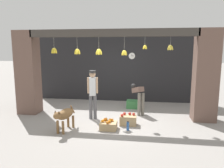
% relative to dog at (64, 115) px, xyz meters
% --- Properties ---
extents(ground_plane, '(60.00, 60.00, 0.00)m').
position_rel_dog_xyz_m(ground_plane, '(1.11, 1.25, -0.46)').
color(ground_plane, gray).
extents(shop_back_wall, '(7.27, 0.12, 2.90)m').
position_rel_dog_xyz_m(shop_back_wall, '(1.11, 3.84, 0.99)').
color(shop_back_wall, '#232326').
rests_on(shop_back_wall, ground_plane).
extents(shop_pillar_left, '(0.70, 0.60, 2.90)m').
position_rel_dog_xyz_m(shop_pillar_left, '(-1.88, 1.55, 0.99)').
color(shop_pillar_left, brown).
rests_on(shop_pillar_left, ground_plane).
extents(shop_pillar_right, '(0.70, 0.60, 2.90)m').
position_rel_dog_xyz_m(shop_pillar_right, '(4.09, 1.55, 0.99)').
color(shop_pillar_right, brown).
rests_on(shop_pillar_right, ground_plane).
extents(storefront_awning, '(5.37, 0.30, 0.84)m').
position_rel_dog_xyz_m(storefront_awning, '(1.09, 1.37, 2.28)').
color(storefront_awning, '#3D3833').
extents(dog, '(0.42, 1.02, 0.69)m').
position_rel_dog_xyz_m(dog, '(0.00, 0.00, 0.00)').
color(dog, brown).
rests_on(dog, ground_plane).
extents(shopkeeper, '(0.34, 0.27, 1.60)m').
position_rel_dog_xyz_m(shopkeeper, '(0.54, 1.16, 0.47)').
color(shopkeeper, '#56565B').
rests_on(shopkeeper, ground_plane).
extents(worker_stooping, '(0.51, 0.74, 1.02)m').
position_rel_dog_xyz_m(worker_stooping, '(2.00, 1.94, 0.21)').
color(worker_stooping, '#6B665B').
rests_on(worker_stooping, ground_plane).
extents(fruit_crate_oranges, '(0.47, 0.40, 0.29)m').
position_rel_dog_xyz_m(fruit_crate_oranges, '(1.19, 0.31, -0.34)').
color(fruit_crate_oranges, tan).
rests_on(fruit_crate_oranges, ground_plane).
extents(fruit_crate_apples, '(0.49, 0.32, 0.37)m').
position_rel_dog_xyz_m(fruit_crate_apples, '(1.73, 0.75, -0.31)').
color(fruit_crate_apples, tan).
rests_on(fruit_crate_apples, ground_plane).
extents(produce_box_green, '(0.53, 0.38, 0.30)m').
position_rel_dog_xyz_m(produce_box_green, '(1.80, 2.68, -0.31)').
color(produce_box_green, '#387A42').
rests_on(produce_box_green, ground_plane).
extents(water_bottle, '(0.07, 0.07, 0.26)m').
position_rel_dog_xyz_m(water_bottle, '(1.75, 0.31, -0.34)').
color(water_bottle, '#2D60AD').
rests_on(water_bottle, ground_plane).
extents(wall_clock, '(0.29, 0.03, 0.29)m').
position_rel_dog_xyz_m(wall_clock, '(1.65, 3.76, 1.52)').
color(wall_clock, black).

